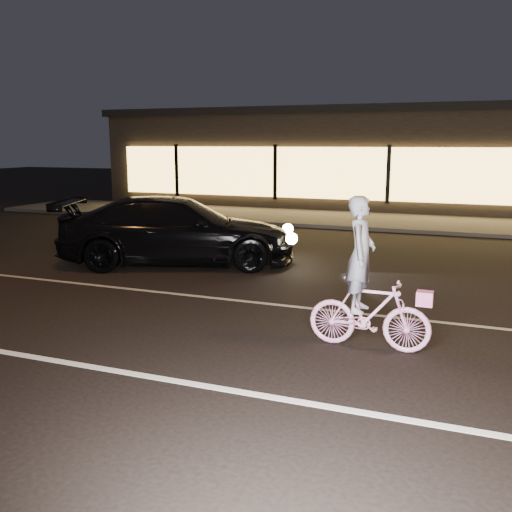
% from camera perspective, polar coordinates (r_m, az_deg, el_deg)
% --- Properties ---
extents(ground, '(90.00, 90.00, 0.00)m').
position_cam_1_polar(ground, '(8.24, -2.75, -8.51)').
color(ground, black).
rests_on(ground, ground).
extents(lane_stripe_near, '(60.00, 0.12, 0.01)m').
position_cam_1_polar(lane_stripe_near, '(6.99, -7.86, -12.31)').
color(lane_stripe_near, silver).
rests_on(lane_stripe_near, ground).
extents(lane_stripe_far, '(60.00, 0.10, 0.01)m').
position_cam_1_polar(lane_stripe_far, '(10.00, 1.91, -4.86)').
color(lane_stripe_far, gray).
rests_on(lane_stripe_far, ground).
extents(sidewalk, '(30.00, 4.00, 0.12)m').
position_cam_1_polar(sidewalk, '(20.50, 12.16, 3.42)').
color(sidewalk, '#383533').
rests_on(sidewalk, ground).
extents(storefront, '(25.40, 8.42, 4.20)m').
position_cam_1_polar(storefront, '(26.24, 14.48, 9.57)').
color(storefront, black).
rests_on(storefront, ground).
extents(cyclist, '(1.67, 0.57, 2.10)m').
position_cam_1_polar(cyclist, '(7.89, 11.04, -3.92)').
color(cyclist, '#FF3CAE').
rests_on(cyclist, ground).
extents(sedan, '(5.80, 3.99, 1.56)m').
position_cam_1_polar(sedan, '(13.29, -7.80, 2.51)').
color(sedan, black).
rests_on(sedan, ground).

